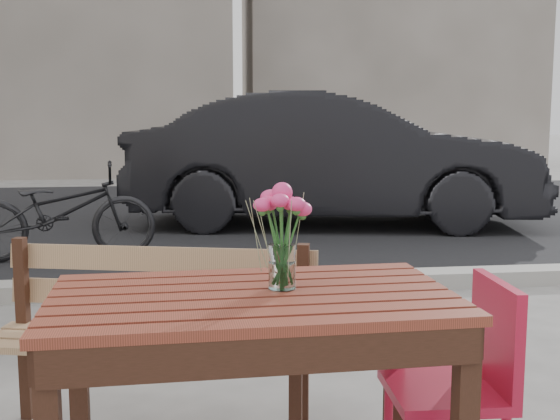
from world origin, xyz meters
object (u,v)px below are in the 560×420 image
main_vase (282,223)px  parked_car (333,159)px  red_chair (466,374)px  main_table (253,333)px  bicycle (60,211)px

main_vase → parked_car: bearing=76.7°
red_chair → main_table: bearing=-82.4°
main_table → main_vase: main_vase is taller
main_table → red_chair: (0.73, 0.06, -0.20)m
main_table → bicycle: 4.57m
main_vase → parked_car: (1.42, 6.00, -0.20)m
main_table → red_chair: size_ratio=1.65×
bicycle → red_chair: bearing=-160.6°
parked_car → bicycle: 3.34m
red_chair → bicycle: bicycle is taller
parked_car → red_chair: bearing=-177.7°
bicycle → main_vase: bearing=-167.8°
main_vase → bicycle: main_vase is taller
bicycle → main_table: bearing=-169.2°
parked_car → bicycle: (-2.86, -1.68, -0.34)m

